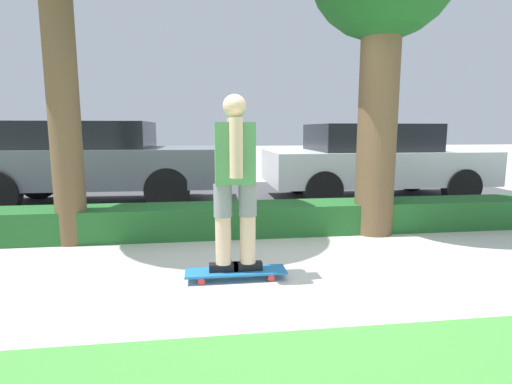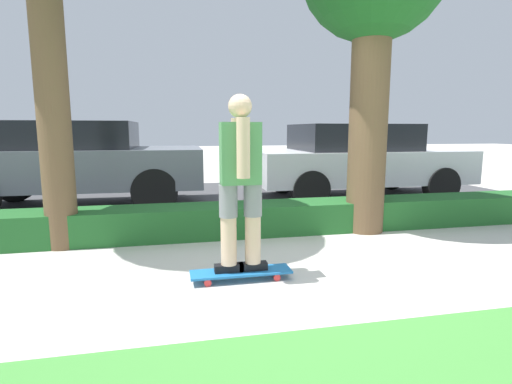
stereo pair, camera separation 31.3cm
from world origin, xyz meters
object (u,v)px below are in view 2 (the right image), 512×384
at_px(skateboard, 241,272).
at_px(parked_car_front, 76,161).
at_px(skater_person, 240,180).
at_px(parked_car_middle, 355,159).

xyz_separation_m(skateboard, parked_car_front, (-2.19, 3.99, 0.73)).
relative_size(skateboard, skater_person, 0.58).
bearing_deg(parked_car_front, skateboard, -59.93).
distance_m(skateboard, parked_car_front, 4.61).
bearing_deg(parked_car_front, skater_person, -59.93).
bearing_deg(skater_person, parked_car_front, 118.79).
relative_size(skater_person, parked_car_middle, 0.38).
relative_size(skateboard, parked_car_middle, 0.22).
bearing_deg(skateboard, parked_car_middle, 52.60).
bearing_deg(skateboard, parked_car_front, 118.79).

